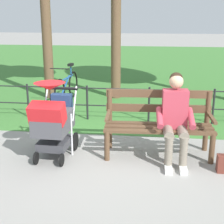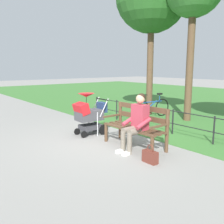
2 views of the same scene
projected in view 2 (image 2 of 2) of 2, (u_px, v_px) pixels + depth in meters
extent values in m
plane|color=gray|center=(113.00, 139.00, 6.56)|extent=(60.00, 60.00, 0.00)
cube|color=brown|center=(139.00, 127.00, 5.99)|extent=(1.60, 0.17, 0.04)
cube|color=brown|center=(133.00, 128.00, 5.88)|extent=(1.60, 0.17, 0.04)
cube|color=brown|center=(128.00, 129.00, 5.76)|extent=(1.60, 0.17, 0.04)
cube|color=brown|center=(142.00, 117.00, 6.02)|extent=(1.60, 0.11, 0.12)
cube|color=brown|center=(142.00, 108.00, 5.98)|extent=(1.60, 0.11, 0.12)
cylinder|color=brown|center=(152.00, 147.00, 5.23)|extent=(0.08, 0.08, 0.45)
cylinder|color=brown|center=(167.00, 131.00, 5.49)|extent=(0.08, 0.08, 0.95)
cube|color=brown|center=(159.00, 126.00, 5.29)|extent=(0.07, 0.56, 0.04)
cylinder|color=brown|center=(106.00, 133.00, 6.35)|extent=(0.08, 0.08, 0.45)
cylinder|color=brown|center=(120.00, 120.00, 6.61)|extent=(0.08, 0.08, 0.95)
cube|color=brown|center=(112.00, 116.00, 6.41)|extent=(0.07, 0.56, 0.04)
cylinder|color=slate|center=(136.00, 131.00, 5.49)|extent=(0.16, 0.41, 0.14)
cylinder|color=slate|center=(130.00, 130.00, 5.64)|extent=(0.16, 0.41, 0.14)
cylinder|color=slate|center=(129.00, 144.00, 5.40)|extent=(0.11, 0.11, 0.47)
cylinder|color=slate|center=(123.00, 142.00, 5.55)|extent=(0.11, 0.11, 0.47)
cube|color=silver|center=(127.00, 153.00, 5.39)|extent=(0.11, 0.22, 0.07)
cube|color=silver|center=(120.00, 151.00, 5.54)|extent=(0.11, 0.22, 0.07)
cube|color=#B23847|center=(140.00, 117.00, 5.66)|extent=(0.37, 0.24, 0.56)
cylinder|color=#B23847|center=(144.00, 124.00, 5.43)|extent=(0.11, 0.43, 0.23)
cylinder|color=#B23847|center=(129.00, 120.00, 5.76)|extent=(0.11, 0.43, 0.23)
sphere|color=tan|center=(140.00, 99.00, 5.59)|extent=(0.20, 0.20, 0.20)
sphere|color=black|center=(141.00, 98.00, 5.60)|extent=(0.19, 0.19, 0.19)
cylinder|color=black|center=(104.00, 130.00, 6.99)|extent=(0.04, 0.28, 0.28)
cylinder|color=black|center=(95.00, 127.00, 7.35)|extent=(0.04, 0.28, 0.28)
cylinder|color=black|center=(84.00, 134.00, 6.68)|extent=(0.04, 0.18, 0.18)
cylinder|color=black|center=(77.00, 132.00, 6.98)|extent=(0.04, 0.18, 0.18)
cube|color=#38383D|center=(90.00, 127.00, 6.98)|extent=(0.44, 0.54, 0.12)
cylinder|color=silver|center=(98.00, 124.00, 6.84)|extent=(0.03, 0.03, 0.65)
cylinder|color=silver|center=(89.00, 121.00, 7.21)|extent=(0.03, 0.03, 0.65)
cube|color=#47474C|center=(89.00, 115.00, 6.91)|extent=(0.49, 0.70, 0.28)
cube|color=red|center=(81.00, 109.00, 6.74)|extent=(0.49, 0.32, 0.33)
cylinder|color=black|center=(103.00, 99.00, 7.10)|extent=(0.52, 0.05, 0.03)
cylinder|color=silver|center=(104.00, 108.00, 6.89)|extent=(0.04, 0.30, 0.49)
cylinder|color=silver|center=(95.00, 106.00, 7.26)|extent=(0.04, 0.30, 0.49)
cone|color=red|center=(86.00, 95.00, 6.77)|extent=(0.46, 0.46, 0.10)
cylinder|color=black|center=(86.00, 102.00, 6.80)|extent=(0.01, 0.01, 0.30)
cube|color=navy|center=(102.00, 107.00, 7.12)|extent=(0.33, 0.17, 0.28)
cube|color=brown|center=(150.00, 157.00, 4.94)|extent=(0.32, 0.14, 0.24)
torus|color=brown|center=(150.00, 148.00, 4.91)|extent=(0.16, 0.02, 0.16)
cylinder|color=black|center=(214.00, 130.00, 6.07)|extent=(0.04, 0.04, 0.70)
cylinder|color=black|center=(173.00, 122.00, 7.02)|extent=(0.04, 0.04, 0.70)
cylinder|color=black|center=(141.00, 115.00, 7.97)|extent=(0.04, 0.04, 0.70)
cylinder|color=black|center=(117.00, 110.00, 8.92)|extent=(0.04, 0.04, 0.70)
cylinder|color=black|center=(97.00, 106.00, 9.86)|extent=(0.04, 0.04, 0.70)
cylinder|color=black|center=(156.00, 108.00, 7.44)|extent=(6.13, 0.02, 0.02)
cylinder|color=black|center=(156.00, 120.00, 7.50)|extent=(6.13, 0.02, 0.02)
cylinder|color=brown|center=(150.00, 70.00, 9.75)|extent=(0.24, 0.24, 3.47)
cylinder|color=brown|center=(190.00, 67.00, 8.54)|extent=(0.24, 0.24, 3.69)
torus|color=black|center=(142.00, 110.00, 9.06)|extent=(0.09, 0.66, 0.66)
torus|color=black|center=(162.00, 107.00, 9.61)|extent=(0.09, 0.66, 0.66)
cylinder|color=#1E4C8C|center=(152.00, 102.00, 9.29)|extent=(0.11, 0.90, 0.04)
cylinder|color=#1E4C8C|center=(150.00, 106.00, 9.26)|extent=(0.09, 0.63, 0.38)
cylinder|color=#1E4C8C|center=(160.00, 98.00, 9.46)|extent=(0.03, 0.03, 0.30)
cube|color=black|center=(160.00, 94.00, 9.43)|extent=(0.12, 0.21, 0.06)
cylinder|color=black|center=(143.00, 94.00, 8.99)|extent=(0.44, 0.06, 0.02)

